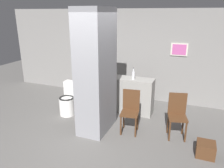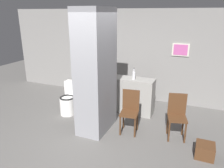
# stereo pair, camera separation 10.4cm
# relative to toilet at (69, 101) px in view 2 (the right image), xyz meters

# --- Properties ---
(ground_plane) EXTENTS (14.00, 14.00, 0.00)m
(ground_plane) POSITION_rel_toilet_xyz_m (0.97, -0.90, -0.34)
(ground_plane) COLOR #5B5956
(wall_back) EXTENTS (8.00, 0.09, 2.60)m
(wall_back) POSITION_rel_toilet_xyz_m (0.97, 1.73, 0.96)
(wall_back) COLOR gray
(wall_back) RESTS_ON ground_plane
(pillar_center) EXTENTS (0.60, 0.96, 2.60)m
(pillar_center) POSITION_rel_toilet_xyz_m (1.01, -0.42, 0.96)
(pillar_center) COLOR gray
(pillar_center) RESTS_ON ground_plane
(counter_shelf) EXTENTS (1.37, 0.44, 0.92)m
(counter_shelf) POSITION_rel_toilet_xyz_m (1.34, 0.68, 0.12)
(counter_shelf) COLOR gray
(counter_shelf) RESTS_ON ground_plane
(toilet) EXTENTS (0.39, 0.55, 0.81)m
(toilet) POSITION_rel_toilet_xyz_m (0.00, 0.00, 0.00)
(toilet) COLOR white
(toilet) RESTS_ON ground_plane
(chair_near_pillar) EXTENTS (0.41, 0.41, 0.93)m
(chair_near_pillar) POSITION_rel_toilet_xyz_m (1.73, -0.26, 0.17)
(chair_near_pillar) COLOR #4C2D19
(chair_near_pillar) RESTS_ON ground_plane
(chair_by_doorway) EXTENTS (0.44, 0.44, 0.93)m
(chair_by_doorway) POSITION_rel_toilet_xyz_m (2.69, -0.10, 0.17)
(chair_by_doorway) COLOR #4C2D19
(chair_by_doorway) RESTS_ON ground_plane
(bicycle) EXTENTS (1.77, 0.42, 0.78)m
(bicycle) POSITION_rel_toilet_xyz_m (0.46, 0.52, 0.03)
(bicycle) COLOR black
(bicycle) RESTS_ON ground_plane
(bottle_tall) EXTENTS (0.07, 0.07, 0.30)m
(bottle_tall) POSITION_rel_toilet_xyz_m (1.52, 0.63, 0.68)
(bottle_tall) COLOR silver
(bottle_tall) RESTS_ON counter_shelf
(floor_crate) EXTENTS (0.32, 0.32, 0.26)m
(floor_crate) POSITION_rel_toilet_xyz_m (3.27, -0.61, -0.21)
(floor_crate) COLOR #4C2D19
(floor_crate) RESTS_ON ground_plane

